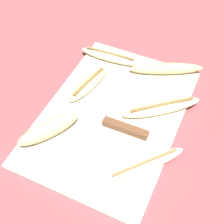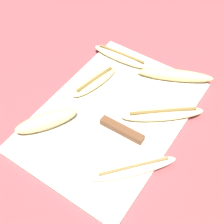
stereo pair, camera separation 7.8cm
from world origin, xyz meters
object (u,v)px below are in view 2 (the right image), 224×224
Objects in this scene: banana_bright_far at (134,169)px; banana_mellow_near at (47,121)px; banana_golden_short at (175,75)px; banana_spotted_left at (95,81)px; knife at (114,126)px; banana_ripe_center at (163,114)px; banana_soft_right at (122,57)px.

banana_bright_far is 0.24m from banana_mellow_near.
banana_golden_short is 0.22m from banana_spotted_left.
banana_mellow_near is (-0.09, 0.14, 0.01)m from knife.
banana_ripe_center is at bearing -166.03° from banana_golden_short.
banana_mellow_near is at bearing 120.57° from knife.
banana_golden_short is 0.14m from banana_ripe_center.
banana_soft_right reaches higher than banana_spotted_left.
banana_bright_far is 1.06× the size of banana_spotted_left.
banana_soft_right is 0.12m from banana_spotted_left.
banana_golden_short is at bearing -51.82° from banana_spotted_left.
banana_soft_right is (-0.02, 0.17, -0.00)m from banana_golden_short.
banana_soft_right is at bearing 37.14° from banana_bright_far.
banana_golden_short is 1.24× the size of banana_spotted_left.
banana_ripe_center is 1.15× the size of banana_spotted_left.
banana_ripe_center is (0.10, -0.08, 0.00)m from knife.
banana_golden_short reaches higher than banana_soft_right.
banana_mellow_near is (-0.01, 0.24, 0.01)m from banana_bright_far.
knife is 1.67× the size of banana_mellow_near.
banana_spotted_left is at bearing -4.01° from banana_mellow_near.
knife is at bearing 54.26° from banana_bright_far.
banana_mellow_near is at bearing 93.02° from banana_bright_far.
banana_soft_right is (0.22, 0.12, 0.00)m from knife.
banana_mellow_near reaches higher than banana_spotted_left.
banana_soft_right is 1.14× the size of banana_spotted_left.
banana_spotted_left is at bearing 176.16° from banana_soft_right.
banana_spotted_left is (0.10, 0.13, 0.00)m from knife.
banana_ripe_center is at bearing -41.20° from knife.
banana_bright_far is 0.17m from banana_ripe_center.
banana_ripe_center is at bearing -50.25° from banana_mellow_near.
banana_bright_far is at bearing -142.86° from banana_soft_right.
banana_mellow_near reaches higher than banana_golden_short.
banana_ripe_center is (0.18, -0.22, -0.01)m from banana_mellow_near.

